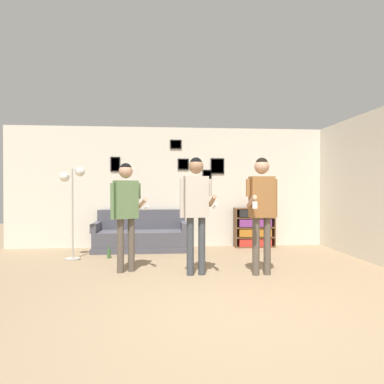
% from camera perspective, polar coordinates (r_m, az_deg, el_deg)
% --- Properties ---
extents(ground_plane, '(20.00, 20.00, 0.00)m').
position_cam_1_polar(ground_plane, '(3.70, 6.94, -20.34)').
color(ground_plane, '#937A5B').
extents(wall_back, '(8.33, 0.08, 2.70)m').
position_cam_1_polar(wall_back, '(7.80, 0.33, 0.84)').
color(wall_back, silver).
rests_on(wall_back, ground_plane).
extents(wall_right, '(0.06, 6.76, 2.70)m').
position_cam_1_polar(wall_right, '(6.68, 28.81, 0.78)').
color(wall_right, silver).
rests_on(wall_right, ground_plane).
extents(couch, '(1.96, 0.80, 0.85)m').
position_cam_1_polar(couch, '(7.44, -8.54, -7.42)').
color(couch, '#4C4C56').
rests_on(couch, ground_plane).
extents(bookshelf, '(0.90, 0.30, 0.88)m').
position_cam_1_polar(bookshelf, '(7.87, 10.33, -5.84)').
color(bookshelf, brown).
rests_on(bookshelf, ground_plane).
extents(floor_lamp, '(0.46, 0.28, 1.72)m').
position_cam_1_polar(floor_lamp, '(6.69, -19.30, 0.12)').
color(floor_lamp, '#ADA89E').
rests_on(floor_lamp, ground_plane).
extents(person_player_foreground_left, '(0.59, 0.39, 1.72)m').
position_cam_1_polar(person_player_foreground_left, '(5.49, -10.97, -2.09)').
color(person_player_foreground_left, brown).
rests_on(person_player_foreground_left, ground_plane).
extents(person_player_foreground_center, '(0.53, 0.46, 1.79)m').
position_cam_1_polar(person_player_foreground_center, '(5.20, 0.68, -1.63)').
color(person_player_foreground_center, '#3D4247').
rests_on(person_player_foreground_center, ground_plane).
extents(person_watcher_holding_cup, '(0.50, 0.46, 1.79)m').
position_cam_1_polar(person_watcher_holding_cup, '(5.32, 11.55, -1.63)').
color(person_watcher_holding_cup, brown).
rests_on(person_watcher_holding_cup, ground_plane).
extents(bottle_on_floor, '(0.07, 0.07, 0.24)m').
position_cam_1_polar(bottle_on_floor, '(6.75, -13.68, -9.90)').
color(bottle_on_floor, '#3D6638').
rests_on(bottle_on_floor, ground_plane).
extents(drinking_cup, '(0.08, 0.08, 0.10)m').
position_cam_1_polar(drinking_cup, '(7.80, 9.50, -2.27)').
color(drinking_cup, red).
rests_on(drinking_cup, bookshelf).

